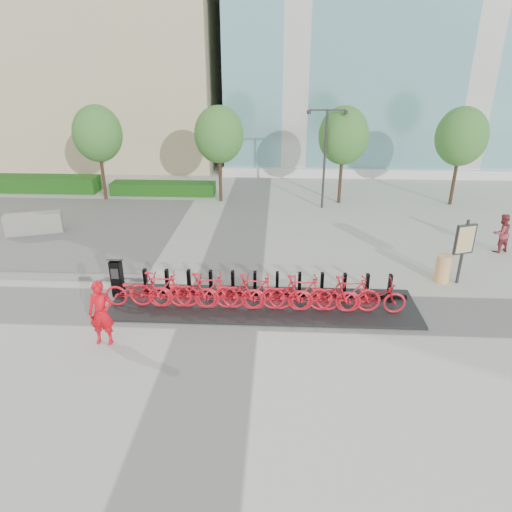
{
  "coord_description": "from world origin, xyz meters",
  "views": [
    {
      "loc": [
        1.72,
        -12.37,
        7.15
      ],
      "look_at": [
        1.0,
        1.5,
        1.2
      ],
      "focal_mm": 32.0,
      "sensor_mm": 36.0,
      "label": 1
    }
  ],
  "objects_px": {
    "map_sign": "(465,242)",
    "kiosk": "(117,278)",
    "pedestrian": "(501,233)",
    "bike_0": "(137,291)",
    "worker_red": "(101,313)",
    "jersey_barrier": "(34,223)",
    "construction_barrel": "(443,268)"
  },
  "relations": [
    {
      "from": "map_sign",
      "to": "pedestrian",
      "type": "bearing_deg",
      "value": 27.59
    },
    {
      "from": "construction_barrel",
      "to": "map_sign",
      "type": "relative_size",
      "value": 0.43
    },
    {
      "from": "kiosk",
      "to": "pedestrian",
      "type": "height_order",
      "value": "pedestrian"
    },
    {
      "from": "bike_0",
      "to": "construction_barrel",
      "type": "distance_m",
      "value": 10.38
    },
    {
      "from": "pedestrian",
      "to": "bike_0",
      "type": "bearing_deg",
      "value": 2.0
    },
    {
      "from": "construction_barrel",
      "to": "jersey_barrier",
      "type": "bearing_deg",
      "value": 166.43
    },
    {
      "from": "worker_red",
      "to": "pedestrian",
      "type": "distance_m",
      "value": 15.46
    },
    {
      "from": "kiosk",
      "to": "map_sign",
      "type": "height_order",
      "value": "map_sign"
    },
    {
      "from": "pedestrian",
      "to": "worker_red",
      "type": "bearing_deg",
      "value": 8.09
    },
    {
      "from": "pedestrian",
      "to": "map_sign",
      "type": "distance_m",
      "value": 4.08
    },
    {
      "from": "pedestrian",
      "to": "map_sign",
      "type": "relative_size",
      "value": 0.69
    },
    {
      "from": "worker_red",
      "to": "pedestrian",
      "type": "relative_size",
      "value": 1.16
    },
    {
      "from": "bike_0",
      "to": "construction_barrel",
      "type": "bearing_deg",
      "value": -76.43
    },
    {
      "from": "kiosk",
      "to": "worker_red",
      "type": "distance_m",
      "value": 2.61
    },
    {
      "from": "pedestrian",
      "to": "jersey_barrier",
      "type": "distance_m",
      "value": 19.93
    },
    {
      "from": "pedestrian",
      "to": "construction_barrel",
      "type": "bearing_deg",
      "value": 22.47
    },
    {
      "from": "worker_red",
      "to": "jersey_barrier",
      "type": "height_order",
      "value": "worker_red"
    },
    {
      "from": "pedestrian",
      "to": "map_sign",
      "type": "xyz_separation_m",
      "value": [
        -2.66,
        -3.0,
        0.74
      ]
    },
    {
      "from": "map_sign",
      "to": "kiosk",
      "type": "bearing_deg",
      "value": 167.54
    },
    {
      "from": "bike_0",
      "to": "worker_red",
      "type": "relative_size",
      "value": 1.09
    },
    {
      "from": "bike_0",
      "to": "construction_barrel",
      "type": "relative_size",
      "value": 2.05
    },
    {
      "from": "pedestrian",
      "to": "jersey_barrier",
      "type": "height_order",
      "value": "pedestrian"
    },
    {
      "from": "construction_barrel",
      "to": "bike_0",
      "type": "bearing_deg",
      "value": -166.43
    },
    {
      "from": "jersey_barrier",
      "to": "map_sign",
      "type": "distance_m",
      "value": 17.76
    },
    {
      "from": "jersey_barrier",
      "to": "kiosk",
      "type": "bearing_deg",
      "value": -65.03
    },
    {
      "from": "jersey_barrier",
      "to": "map_sign",
      "type": "xyz_separation_m",
      "value": [
        17.23,
        -4.13,
        1.08
      ]
    },
    {
      "from": "kiosk",
      "to": "jersey_barrier",
      "type": "relative_size",
      "value": 0.57
    },
    {
      "from": "kiosk",
      "to": "map_sign",
      "type": "relative_size",
      "value": 0.58
    },
    {
      "from": "kiosk",
      "to": "worker_red",
      "type": "xyz_separation_m",
      "value": [
        0.46,
        -2.56,
        0.2
      ]
    },
    {
      "from": "pedestrian",
      "to": "jersey_barrier",
      "type": "relative_size",
      "value": 0.67
    },
    {
      "from": "worker_red",
      "to": "jersey_barrier",
      "type": "relative_size",
      "value": 0.78
    },
    {
      "from": "bike_0",
      "to": "map_sign",
      "type": "relative_size",
      "value": 0.87
    }
  ]
}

